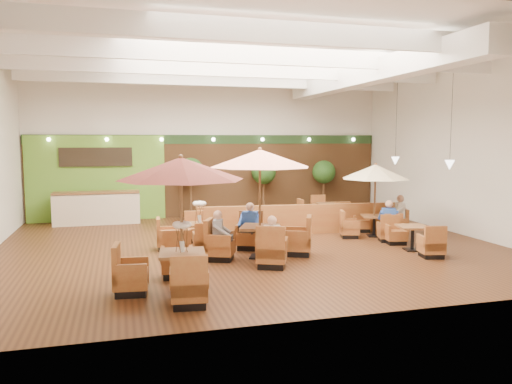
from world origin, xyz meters
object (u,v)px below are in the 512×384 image
object	(u,v)px
booth_divider	(302,219)
table_5	(323,213)
table_1	(260,184)
diner_2	(220,230)
table_4	(412,238)
diner_4	(398,211)
topiary_0	(191,174)
table_2	(375,186)
topiary_2	(324,174)
topiary_1	(264,174)
diner_3	(388,217)
table_3	(192,233)
table_0	(178,194)
service_counter	(97,208)
diner_1	(250,222)
diner_0	(272,236)

from	to	relation	value
booth_divider	table_5	xyz separation A→B (m)	(1.50, 1.87, -0.14)
table_1	diner_2	xyz separation A→B (m)	(-1.05, -0.00, -1.16)
booth_divider	table_4	world-z (taller)	booth_divider
diner_4	topiary_0	bearing A→B (deg)	66.52
table_5	table_2	bearing A→B (deg)	-76.77
topiary_2	diner_4	xyz separation A→B (m)	(0.46, -4.95, -0.86)
topiary_1	diner_3	bearing A→B (deg)	-69.31
table_3	table_5	size ratio (longest dim) A/B	1.00
table_0	table_1	bearing A→B (deg)	51.05
service_counter	booth_divider	xyz separation A→B (m)	(6.51, -3.72, -0.11)
table_3	diner_4	world-z (taller)	table_3
table_4	diner_1	world-z (taller)	diner_1
topiary_1	diner_1	size ratio (longest dim) A/B	2.68
topiary_1	diner_4	xyz separation A→B (m)	(3.04, -4.95, -0.91)
diner_1	table_0	bearing A→B (deg)	83.66
table_3	topiary_2	distance (m)	8.15
diner_2	diner_3	world-z (taller)	diner_2
table_0	diner_3	size ratio (longest dim) A/B	3.46
topiary_0	diner_2	world-z (taller)	topiary_0
table_1	table_2	world-z (taller)	table_1
diner_2	diner_3	size ratio (longest dim) A/B	1.02
booth_divider	diner_3	xyz separation A→B (m)	(2.02, -1.88, 0.28)
table_1	table_3	size ratio (longest dim) A/B	1.24
table_0	table_4	size ratio (longest dim) A/B	1.14
diner_1	diner_3	size ratio (longest dim) A/B	1.06
booth_divider	diner_3	size ratio (longest dim) A/B	8.64
booth_divider	diner_3	bearing A→B (deg)	-38.03
topiary_2	table_0	bearing A→B (deg)	-127.69
table_1	topiary_0	distance (m)	6.79
table_3	diner_1	xyz separation A→B (m)	(1.55, -0.52, 0.33)
table_3	table_4	distance (m)	6.13
table_5	topiary_0	size ratio (longest dim) A/B	1.02
table_3	topiary_0	world-z (taller)	topiary_0
topiary_1	topiary_2	xyz separation A→B (m)	(2.57, -0.00, -0.04)
diner_0	table_0	bearing A→B (deg)	-138.22
table_5	diner_4	xyz separation A→B (m)	(1.36, -2.90, 0.44)
topiary_1	diner_2	size ratio (longest dim) A/B	2.77
diner_1	booth_divider	bearing A→B (deg)	-112.92
topiary_0	booth_divider	bearing A→B (deg)	-51.87
table_0	diner_1	xyz separation A→B (m)	(2.35, 3.35, -1.18)
topiary_0	diner_0	distance (m)	7.89
table_5	table_1	bearing A→B (deg)	-125.42
table_1	diner_4	xyz separation A→B (m)	(5.10, 1.78, -1.15)
table_5	topiary_1	distance (m)	2.97
diner_0	diner_2	distance (m)	1.48
table_3	topiary_2	size ratio (longest dim) A/B	1.10
table_0	diner_0	size ratio (longest dim) A/B	3.44
table_1	table_5	world-z (taller)	table_1
service_counter	table_5	world-z (taller)	service_counter
table_3	service_counter	bearing A→B (deg)	122.30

